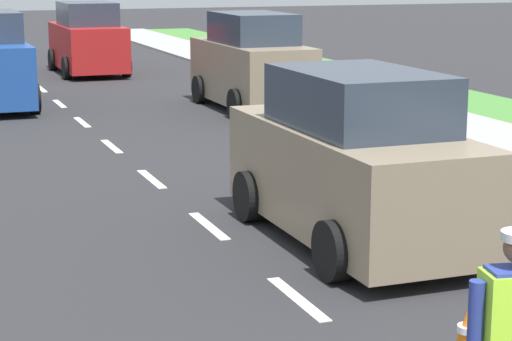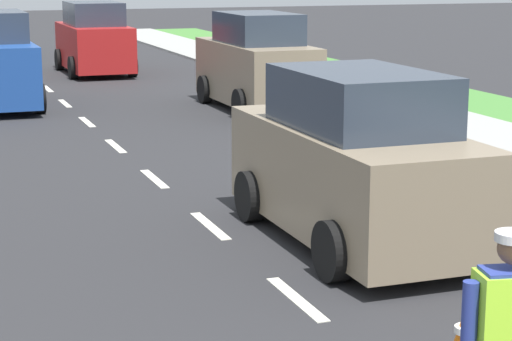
# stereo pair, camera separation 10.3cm
# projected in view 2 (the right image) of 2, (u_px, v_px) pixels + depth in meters

# --- Properties ---
(ground_plane) EXTENTS (96.00, 96.00, 0.00)m
(ground_plane) POSITION_uv_depth(u_px,v_px,m) (63.00, 102.00, 24.00)
(ground_plane) COLOR #28282B
(lane_center_line) EXTENTS (0.14, 46.40, 0.01)m
(lane_center_line) POSITION_uv_depth(u_px,v_px,m) (40.00, 83.00, 27.86)
(lane_center_line) COLOR silver
(lane_center_line) RESTS_ON ground
(road_worker) EXTENTS (0.77, 0.37, 1.67)m
(road_worker) POSITION_uv_depth(u_px,v_px,m) (511.00, 338.00, 6.47)
(road_worker) COLOR #383D4C
(road_worker) RESTS_ON ground
(traffic_cone_near) EXTENTS (0.36, 0.36, 0.57)m
(traffic_cone_near) POSITION_uv_depth(u_px,v_px,m) (466.00, 335.00, 8.25)
(traffic_cone_near) COLOR black
(traffic_cone_near) RESTS_ON ground
(car_outgoing_far) EXTENTS (2.01, 4.24, 2.21)m
(car_outgoing_far) POSITION_uv_depth(u_px,v_px,m) (94.00, 40.00, 29.98)
(car_outgoing_far) COLOR red
(car_outgoing_far) RESTS_ON ground
(car_outgoing_ahead) EXTENTS (1.99, 4.30, 2.14)m
(car_outgoing_ahead) POSITION_uv_depth(u_px,v_px,m) (355.00, 163.00, 11.81)
(car_outgoing_ahead) COLOR gray
(car_outgoing_ahead) RESTS_ON ground
(car_parked_far) EXTENTS (1.93, 4.36, 2.26)m
(car_parked_far) POSITION_uv_depth(u_px,v_px,m) (257.00, 65.00, 22.65)
(car_parked_far) COLOR gray
(car_parked_far) RESTS_ON ground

